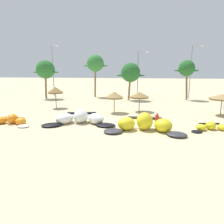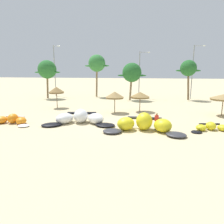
# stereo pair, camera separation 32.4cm
# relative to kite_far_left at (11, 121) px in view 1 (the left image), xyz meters

# --- Properties ---
(ground_plane) EXTENTS (260.00, 260.00, 0.00)m
(ground_plane) POSITION_rel_kite_far_left_xyz_m (11.84, 1.11, -0.39)
(ground_plane) COLOR beige
(kite_far_left) EXTENTS (5.26, 2.38, 1.02)m
(kite_far_left) POSITION_rel_kite_far_left_xyz_m (0.00, 0.00, 0.00)
(kite_far_left) COLOR white
(kite_far_left) RESTS_ON ground
(kite_left) EXTENTS (7.77, 4.18, 1.47)m
(kite_left) POSITION_rel_kite_far_left_xyz_m (7.08, 1.42, 0.17)
(kite_left) COLOR black
(kite_left) RESTS_ON ground
(kite_left_of_center) EXTENTS (7.68, 3.50, 1.65)m
(kite_left_of_center) POSITION_rel_kite_far_left_xyz_m (13.78, -0.19, 0.24)
(kite_left_of_center) COLOR #333338
(kite_left_of_center) RESTS_ON ground
(kite_center) EXTENTS (4.49, 2.35, 0.78)m
(kite_center) POSITION_rel_kite_far_left_xyz_m (20.01, 0.96, -0.09)
(kite_center) COLOR black
(kite_center) RESTS_ON ground
(beach_umbrella_near_van) EXTENTS (2.24, 2.24, 3.16)m
(beach_umbrella_near_van) POSITION_rel_kite_far_left_xyz_m (0.71, 9.61, 2.28)
(beach_umbrella_near_van) COLOR brown
(beach_umbrella_near_van) RESTS_ON ground
(beach_umbrella_middle) EXTENTS (2.41, 2.41, 2.81)m
(beach_umbrella_middle) POSITION_rel_kite_far_left_xyz_m (9.78, 7.55, 1.96)
(beach_umbrella_middle) COLOR brown
(beach_umbrella_middle) RESTS_ON ground
(beach_umbrella_near_palms) EXTENTS (2.60, 2.60, 2.68)m
(beach_umbrella_near_palms) POSITION_rel_kite_far_left_xyz_m (13.02, 8.92, 1.87)
(beach_umbrella_near_palms) COLOR brown
(beach_umbrella_near_palms) RESTS_ON ground
(beach_umbrella_outermost) EXTENTS (3.12, 3.12, 2.69)m
(beach_umbrella_outermost) POSITION_rel_kite_far_left_xyz_m (23.13, 8.00, 1.94)
(beach_umbrella_outermost) COLOR brown
(beach_umbrella_outermost) RESTS_ON ground
(person_near_kites) EXTENTS (0.36, 0.24, 1.62)m
(person_near_kites) POSITION_rel_kite_far_left_xyz_m (14.92, 0.32, 0.43)
(person_near_kites) COLOR #383842
(person_near_kites) RESTS_ON ground
(palm_leftmost) EXTENTS (5.39, 3.59, 7.51)m
(palm_leftmost) POSITION_rel_kite_far_left_xyz_m (-5.59, 19.36, 5.27)
(palm_leftmost) COLOR brown
(palm_leftmost) RESTS_ON ground
(palm_left) EXTENTS (5.27, 3.51, 8.75)m
(palm_left) POSITION_rel_kite_far_left_xyz_m (3.42, 23.55, 6.52)
(palm_left) COLOR #7F6647
(palm_left) RESTS_ON ground
(palm_left_of_gap) EXTENTS (5.32, 3.55, 6.92)m
(palm_left_of_gap) POSITION_rel_kite_far_left_xyz_m (11.01, 19.81, 4.70)
(palm_left_of_gap) COLOR #7F6647
(palm_left_of_gap) RESTS_ON ground
(palm_center_left) EXTENTS (4.48, 2.99, 7.44)m
(palm_center_left) POSITION_rel_kite_far_left_xyz_m (21.31, 21.84, 5.45)
(palm_center_left) COLOR brown
(palm_center_left) RESTS_ON ground
(lamppost_west) EXTENTS (1.55, 0.24, 10.67)m
(lamppost_west) POSITION_rel_kite_far_left_xyz_m (-5.65, 23.02, 5.46)
(lamppost_west) COLOR gray
(lamppost_west) RESTS_ON ground
(lamppost_west_center) EXTENTS (2.05, 0.24, 9.17)m
(lamppost_west_center) POSITION_rel_kite_far_left_xyz_m (12.42, 23.18, 4.76)
(lamppost_west_center) COLOR gray
(lamppost_west_center) RESTS_ON ground
(lamppost_east_center) EXTENTS (2.16, 0.24, 10.24)m
(lamppost_east_center) POSITION_rel_kite_far_left_xyz_m (22.61, 23.77, 5.32)
(lamppost_east_center) COLOR gray
(lamppost_east_center) RESTS_ON ground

